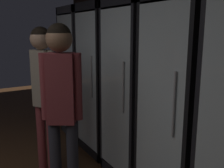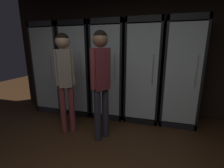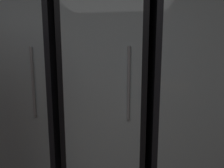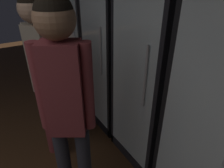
# 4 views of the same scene
# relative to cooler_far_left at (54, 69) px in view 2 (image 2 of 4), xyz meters

# --- Properties ---
(wall_back) EXTENTS (6.00, 0.06, 2.80)m
(wall_back) POSITION_rel_cooler_far_left_xyz_m (1.95, 0.30, 0.46)
(wall_back) COLOR black
(wall_back) RESTS_ON ground
(cooler_far_left) EXTENTS (0.63, 0.61, 1.94)m
(cooler_far_left) POSITION_rel_cooler_far_left_xyz_m (0.00, 0.00, 0.00)
(cooler_far_left) COLOR #2B2B30
(cooler_far_left) RESTS_ON ground
(cooler_left) EXTENTS (0.63, 0.61, 1.94)m
(cooler_left) POSITION_rel_cooler_far_left_xyz_m (0.68, -0.00, 0.00)
(cooler_left) COLOR black
(cooler_left) RESTS_ON ground
(cooler_center) EXTENTS (0.63, 0.61, 1.94)m
(cooler_center) POSITION_rel_cooler_far_left_xyz_m (1.35, -0.00, -0.00)
(cooler_center) COLOR black
(cooler_center) RESTS_ON ground
(cooler_right) EXTENTS (0.63, 0.61, 1.94)m
(cooler_right) POSITION_rel_cooler_far_left_xyz_m (2.03, -0.00, 0.01)
(cooler_right) COLOR black
(cooler_right) RESTS_ON ground
(cooler_far_right) EXTENTS (0.63, 0.61, 1.94)m
(cooler_far_right) POSITION_rel_cooler_far_left_xyz_m (2.70, -0.00, 0.00)
(cooler_far_right) COLOR black
(cooler_far_right) RESTS_ON ground
(shopper_near) EXTENTS (0.28, 0.23, 1.64)m
(shopper_near) POSITION_rel_cooler_far_left_xyz_m (0.87, -0.93, 0.11)
(shopper_near) COLOR brown
(shopper_near) RESTS_ON ground
(shopper_far) EXTENTS (0.26, 0.31, 1.66)m
(shopper_far) POSITION_rel_cooler_far_left_xyz_m (1.49, -0.95, 0.10)
(shopper_far) COLOR #2D2D38
(shopper_far) RESTS_ON ground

